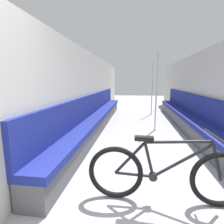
# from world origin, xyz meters

# --- Properties ---
(wall_left) EXTENTS (0.10, 10.94, 2.06)m
(wall_left) POSITION_xyz_m (-1.46, 3.87, 1.03)
(wall_left) COLOR beige
(wall_left) RESTS_ON ground
(wall_right) EXTENTS (0.10, 10.94, 2.06)m
(wall_right) POSITION_xyz_m (1.46, 3.87, 1.03)
(wall_right) COLOR beige
(wall_right) RESTS_ON ground
(bench_seat_row_left) EXTENTS (0.40, 6.66, 0.96)m
(bench_seat_row_left) POSITION_xyz_m (-1.24, 3.85, 0.31)
(bench_seat_row_left) COLOR #4C4C51
(bench_seat_row_left) RESTS_ON ground
(bench_seat_row_right) EXTENTS (0.40, 6.66, 0.96)m
(bench_seat_row_right) POSITION_xyz_m (1.24, 3.85, 0.31)
(bench_seat_row_right) COLOR #4C4C51
(bench_seat_row_right) RESTS_ON ground
(bicycle) EXTENTS (1.71, 0.46, 0.79)m
(bicycle) POSITION_xyz_m (0.15, 0.92, 0.33)
(bicycle) COLOR black
(bicycle) RESTS_ON ground
(grab_pole_near) EXTENTS (0.08, 0.08, 2.04)m
(grab_pole_near) POSITION_xyz_m (0.34, 3.80, 0.99)
(grab_pole_near) COLOR gray
(grab_pole_near) RESTS_ON ground
(grab_pole_far) EXTENTS (0.08, 0.08, 2.04)m
(grab_pole_far) POSITION_xyz_m (0.43, 6.02, 0.99)
(grab_pole_far) COLOR gray
(grab_pole_far) RESTS_ON ground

